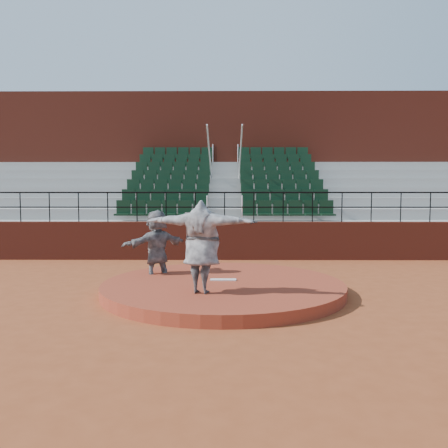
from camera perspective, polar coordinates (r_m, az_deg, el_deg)
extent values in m
plane|color=brown|center=(10.14, -0.11, -8.93)|extent=(90.00, 90.00, 0.00)
cylinder|color=maroon|center=(10.11, -0.11, -8.24)|extent=(5.50, 5.50, 0.25)
cube|color=white|center=(10.23, -0.10, -7.29)|extent=(0.60, 0.15, 0.03)
cube|color=maroon|center=(14.97, 0.07, -2.19)|extent=(24.00, 0.30, 1.30)
cylinder|color=black|center=(14.88, 0.07, 4.14)|extent=(24.00, 0.05, 0.05)
cylinder|color=black|center=(14.89, 0.07, 2.22)|extent=(24.00, 0.04, 0.04)
cylinder|color=black|center=(16.49, -25.06, 2.01)|extent=(0.04, 0.04, 1.00)
cylinder|color=black|center=(16.09, -21.84, 2.06)|extent=(0.04, 0.04, 1.00)
cylinder|color=black|center=(15.74, -18.47, 2.11)|extent=(0.04, 0.04, 1.00)
cylinder|color=black|center=(15.44, -14.95, 2.15)|extent=(0.04, 0.04, 1.00)
cylinder|color=black|center=(15.21, -11.31, 2.18)|extent=(0.04, 0.04, 1.00)
cylinder|color=black|center=(15.03, -7.58, 2.20)|extent=(0.04, 0.04, 1.00)
cylinder|color=black|center=(14.93, -3.77, 2.21)|extent=(0.04, 0.04, 1.00)
cylinder|color=black|center=(14.89, 0.07, 2.22)|extent=(0.04, 0.04, 1.00)
cylinder|color=black|center=(14.92, 3.92, 2.21)|extent=(0.04, 0.04, 1.00)
cylinder|color=black|center=(15.01, 7.74, 2.19)|extent=(0.04, 0.04, 1.00)
cylinder|color=black|center=(15.17, 11.49, 2.17)|extent=(0.04, 0.04, 1.00)
cylinder|color=black|center=(15.39, 15.15, 2.14)|extent=(0.04, 0.04, 1.00)
cylinder|color=black|center=(15.68, 18.69, 2.10)|extent=(0.04, 0.04, 1.00)
cylinder|color=black|center=(16.02, 22.09, 2.05)|extent=(0.04, 0.04, 1.00)
cylinder|color=black|center=(16.41, 25.34, 2.00)|extent=(0.04, 0.04, 1.00)
cube|color=#999994|center=(15.54, 0.09, -1.96)|extent=(24.00, 0.85, 1.30)
cube|color=black|center=(15.65, -8.18, 1.75)|extent=(3.30, 0.48, 0.72)
cube|color=black|center=(15.63, 8.37, 1.75)|extent=(3.30, 0.48, 0.72)
cube|color=#999994|center=(16.37, 0.11, -0.95)|extent=(24.00, 0.85, 1.70)
cube|color=black|center=(16.48, -7.75, 3.26)|extent=(3.30, 0.48, 0.72)
cube|color=black|center=(16.46, 7.98, 3.26)|extent=(3.30, 0.48, 0.72)
cube|color=#999994|center=(17.20, 0.12, -0.04)|extent=(24.00, 0.85, 2.10)
cube|color=black|center=(17.33, -7.36, 4.63)|extent=(3.30, 0.48, 0.72)
cube|color=black|center=(17.30, 7.62, 4.62)|extent=(3.30, 0.48, 0.72)
cube|color=#999994|center=(18.04, 0.14, 0.79)|extent=(24.00, 0.85, 2.50)
cube|color=black|center=(18.18, -7.01, 5.86)|extent=(3.30, 0.48, 0.72)
cube|color=black|center=(18.15, 7.29, 5.86)|extent=(3.30, 0.48, 0.72)
cube|color=#999994|center=(18.87, 0.15, 1.54)|extent=(24.00, 0.85, 2.90)
cube|color=black|center=(19.04, -6.69, 6.99)|extent=(3.30, 0.48, 0.72)
cube|color=black|center=(19.01, 7.00, 6.99)|extent=(3.30, 0.48, 0.72)
cube|color=#999994|center=(19.72, 0.16, 2.23)|extent=(24.00, 0.85, 3.30)
cube|color=black|center=(19.90, -6.39, 8.01)|extent=(3.30, 0.48, 0.72)
cube|color=black|center=(19.88, 6.73, 8.02)|extent=(3.30, 0.48, 0.72)
cube|color=#999994|center=(20.56, 0.17, 2.86)|extent=(24.00, 0.85, 3.70)
cube|color=black|center=(20.78, -6.12, 8.96)|extent=(3.30, 0.48, 0.72)
cube|color=black|center=(20.75, 6.48, 8.96)|extent=(3.30, 0.48, 0.72)
cylinder|color=silver|center=(18.05, -1.78, 7.62)|extent=(0.06, 5.97, 2.46)
cylinder|color=silver|center=(18.05, 2.06, 7.62)|extent=(0.06, 5.97, 2.46)
cube|color=maroon|center=(22.52, 0.20, 7.30)|extent=(24.00, 3.00, 7.10)
imported|color=black|center=(8.86, -2.97, -2.98)|extent=(2.40, 1.13, 1.89)
imported|color=black|center=(11.18, -8.80, -2.91)|extent=(1.71, 1.47, 1.86)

